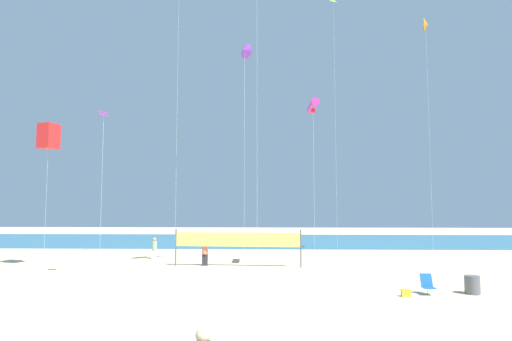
# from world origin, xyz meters

# --- Properties ---
(ground_plane) EXTENTS (120.00, 120.00, 0.00)m
(ground_plane) POSITION_xyz_m (0.00, 0.00, 0.00)
(ground_plane) COLOR beige
(ocean_band) EXTENTS (120.00, 20.00, 0.01)m
(ocean_band) POSITION_xyz_m (0.00, 31.18, 0.00)
(ocean_band) COLOR teal
(ocean_band) RESTS_ON ground
(beachgoer_sage_shirt) EXTENTS (0.36, 0.36, 1.57)m
(beachgoer_sage_shirt) POSITION_xyz_m (-8.55, 14.06, 0.84)
(beachgoer_sage_shirt) COLOR white
(beachgoer_sage_shirt) RESTS_ON ground
(beachgoer_coral_shirt) EXTENTS (0.38, 0.38, 1.64)m
(beachgoer_coral_shirt) POSITION_xyz_m (-4.24, 10.61, 0.88)
(beachgoer_coral_shirt) COLOR #2D2D33
(beachgoer_coral_shirt) RESTS_ON ground
(folding_beach_chair) EXTENTS (0.52, 0.65, 0.89)m
(folding_beach_chair) POSITION_xyz_m (7.07, 1.81, 0.47)
(folding_beach_chair) COLOR #1959B2
(folding_beach_chair) RESTS_ON ground
(trash_barrel) EXTENTS (0.65, 0.65, 0.81)m
(trash_barrel) POSITION_xyz_m (9.10, 1.95, 0.40)
(trash_barrel) COLOR #595960
(trash_barrel) RESTS_ON ground
(volleyball_net) EXTENTS (8.25, 0.62, 2.40)m
(volleyball_net) POSITION_xyz_m (-2.06, 10.19, 1.64)
(volleyball_net) COLOR #4C4C51
(volleyball_net) RESTS_ON ground
(beach_handbag) EXTENTS (0.40, 0.20, 0.32)m
(beach_handbag) POSITION_xyz_m (5.96, 1.32, 0.16)
(beach_handbag) COLOR gold
(beach_handbag) RESTS_ON ground
(kite_violet_diamond) EXTENTS (0.70, 0.70, 9.09)m
(kite_violet_diamond) POSITION_xyz_m (-8.86, 4.62, 8.77)
(kite_violet_diamond) COLOR silver
(kite_violet_diamond) RESTS_ON ground
(kite_orange_delta) EXTENTS (0.69, 1.27, 19.06)m
(kite_orange_delta) POSITION_xyz_m (12.63, 15.95, 18.40)
(kite_orange_delta) COLOR silver
(kite_orange_delta) RESTS_ON ground
(kite_lime_diamond) EXTENTS (0.82, 0.82, 22.04)m
(kite_lime_diamond) POSITION_xyz_m (5.69, 18.45, 21.26)
(kite_lime_diamond) COLOR silver
(kite_lime_diamond) RESTS_ON ground
(kite_violet_delta) EXTENTS (1.00, 0.95, 14.45)m
(kite_violet_delta) POSITION_xyz_m (-1.56, 9.13, 13.92)
(kite_violet_delta) COLOR silver
(kite_violet_delta) RESTS_ON ground
(kite_red_box) EXTENTS (1.25, 1.25, 9.13)m
(kite_red_box) POSITION_xyz_m (-13.99, 8.61, 8.33)
(kite_red_box) COLOR silver
(kite_red_box) RESTS_ON ground
(kite_magenta_tube) EXTENTS (0.55, 2.28, 10.40)m
(kite_magenta_tube) POSITION_xyz_m (2.77, 8.53, 10.13)
(kite_magenta_tube) COLOR silver
(kite_magenta_tube) RESTS_ON ground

